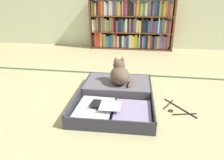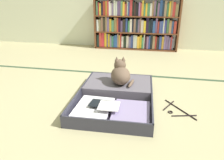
% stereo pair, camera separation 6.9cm
% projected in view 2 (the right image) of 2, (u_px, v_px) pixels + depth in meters
% --- Properties ---
extents(ground_plane, '(10.00, 10.00, 0.00)m').
position_uv_depth(ground_plane, '(97.00, 112.00, 1.73)').
color(ground_plane, tan).
extents(tatami_border, '(4.80, 0.05, 0.00)m').
position_uv_depth(tatami_border, '(116.00, 74.00, 2.57)').
color(tatami_border, '#304730').
rests_on(tatami_border, ground_plane).
extents(bookshelf, '(1.46, 0.22, 0.87)m').
position_uv_depth(bookshelf, '(135.00, 25.00, 3.61)').
color(bookshelf, brown).
rests_on(bookshelf, ground_plane).
extents(open_suitcase, '(0.69, 0.96, 0.10)m').
position_uv_depth(open_suitcase, '(116.00, 94.00, 1.94)').
color(open_suitcase, '#31303F').
rests_on(open_suitcase, ground_plane).
extents(black_cat, '(0.26, 0.30, 0.26)m').
position_uv_depth(black_cat, '(121.00, 74.00, 2.00)').
color(black_cat, brown).
rests_on(black_cat, open_suitcase).
extents(clothes_hanger, '(0.27, 0.30, 0.01)m').
position_uv_depth(clothes_hanger, '(177.00, 110.00, 1.74)').
color(clothes_hanger, black).
rests_on(clothes_hanger, ground_plane).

